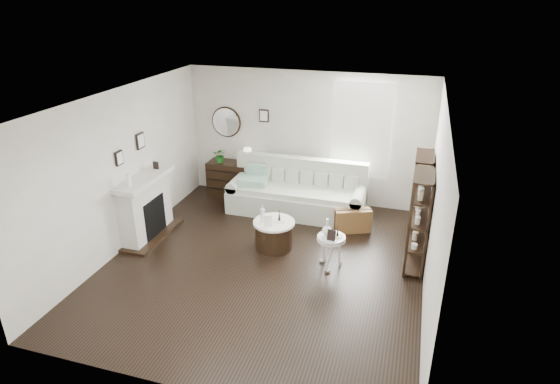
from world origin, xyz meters
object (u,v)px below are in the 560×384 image
(dresser, at_px, (234,179))
(drum_table, at_px, (274,234))
(sofa, at_px, (297,195))
(pedestal_table, at_px, (331,239))

(dresser, relative_size, drum_table, 1.56)
(sofa, bearing_deg, pedestal_table, -60.62)
(pedestal_table, bearing_deg, dresser, 138.79)
(sofa, xyz_separation_m, pedestal_table, (1.04, -1.85, 0.16))
(sofa, distance_m, dresser, 1.56)
(dresser, distance_m, pedestal_table, 3.40)
(drum_table, bearing_deg, pedestal_table, -17.64)
(drum_table, height_order, pedestal_table, pedestal_table)
(sofa, distance_m, drum_table, 1.52)
(dresser, height_order, drum_table, dresser)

